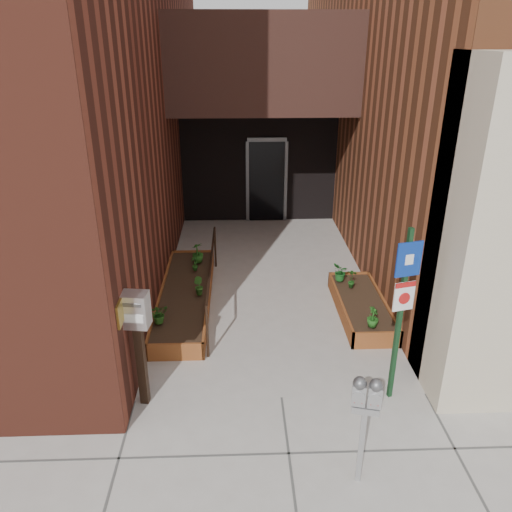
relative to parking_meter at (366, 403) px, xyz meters
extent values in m
plane|color=#9E9991|center=(-0.73, 1.40, -1.07)|extent=(80.00, 80.00, 0.00)
cube|color=#BEB092|center=(1.82, 1.60, 1.13)|extent=(1.10, 1.20, 4.40)
cube|color=black|center=(-0.73, 7.40, 2.93)|extent=(4.20, 2.00, 2.00)
cube|color=black|center=(-0.73, 8.80, 0.43)|extent=(4.00, 0.30, 3.00)
cube|color=black|center=(-0.53, 8.62, -0.02)|extent=(0.90, 0.06, 2.10)
cube|color=#B79338|center=(-2.72, 1.20, 0.43)|extent=(0.04, 0.30, 0.30)
cube|color=brown|center=(-2.28, 2.32, -0.92)|extent=(0.90, 0.04, 0.30)
cube|color=brown|center=(-2.28, 5.88, -0.92)|extent=(0.90, 0.04, 0.30)
cube|color=brown|center=(-2.71, 4.10, -0.92)|extent=(0.04, 3.60, 0.30)
cube|color=brown|center=(-1.85, 4.10, -0.92)|extent=(0.04, 3.60, 0.30)
cube|color=black|center=(-2.28, 4.10, -0.94)|extent=(0.82, 3.52, 0.26)
cube|color=brown|center=(0.87, 2.52, -0.92)|extent=(0.80, 0.04, 0.30)
cube|color=brown|center=(0.87, 4.68, -0.92)|extent=(0.80, 0.04, 0.30)
cube|color=brown|center=(0.49, 3.60, -0.92)|extent=(0.04, 2.20, 0.30)
cube|color=brown|center=(1.25, 3.60, -0.92)|extent=(0.04, 2.20, 0.30)
cube|color=black|center=(0.87, 3.60, -0.94)|extent=(0.72, 2.12, 0.26)
cylinder|color=black|center=(-1.78, 2.40, -0.62)|extent=(0.04, 0.04, 0.90)
cylinder|color=black|center=(-1.78, 5.70, -0.62)|extent=(0.04, 0.04, 0.90)
cylinder|color=black|center=(-1.78, 4.05, -0.19)|extent=(0.04, 3.30, 0.04)
cube|color=#9E9EA0|center=(0.00, 0.00, -0.59)|extent=(0.07, 0.07, 0.96)
cube|color=#9E9EA0|center=(0.00, 0.00, -0.07)|extent=(0.31, 0.18, 0.08)
cube|color=#9E9EA0|center=(-0.08, 0.02, 0.10)|extent=(0.16, 0.13, 0.25)
sphere|color=#59595B|center=(-0.08, 0.02, 0.24)|extent=(0.14, 0.14, 0.14)
cube|color=white|center=(-0.09, -0.03, 0.12)|extent=(0.08, 0.03, 0.05)
cube|color=#B21414|center=(-0.09, -0.03, 0.04)|extent=(0.08, 0.03, 0.03)
cube|color=#9E9EA0|center=(0.08, -0.02, 0.10)|extent=(0.16, 0.13, 0.25)
sphere|color=#59595B|center=(0.08, -0.02, 0.24)|extent=(0.14, 0.14, 0.14)
cube|color=white|center=(0.07, -0.07, 0.12)|extent=(0.08, 0.03, 0.05)
cube|color=#B21414|center=(0.07, -0.07, 0.04)|extent=(0.08, 0.03, 0.03)
cube|color=#14371B|center=(0.75, 1.39, 0.17)|extent=(0.07, 0.07, 2.47)
cube|color=navy|center=(0.76, 1.35, 1.01)|extent=(0.33, 0.10, 0.45)
cube|color=white|center=(0.76, 1.35, 1.01)|extent=(0.11, 0.04, 0.13)
cube|color=white|center=(0.76, 1.35, 0.50)|extent=(0.28, 0.09, 0.39)
cube|color=#B21414|center=(0.76, 1.35, 0.66)|extent=(0.27, 0.08, 0.07)
cylinder|color=#B21414|center=(0.76, 1.34, 0.48)|extent=(0.16, 0.05, 0.16)
cube|color=black|center=(-2.58, 1.40, -0.46)|extent=(0.12, 0.12, 1.21)
cube|color=silver|center=(-2.58, 1.40, 0.36)|extent=(0.36, 0.28, 0.46)
cube|color=#59595B|center=(-2.60, 1.27, 0.49)|extent=(0.24, 0.04, 0.04)
cube|color=white|center=(-2.60, 1.27, 0.30)|extent=(0.26, 0.04, 0.11)
imported|color=#285A19|center=(-2.58, 2.95, -0.61)|extent=(0.40, 0.40, 0.32)
imported|color=#245117|center=(-2.02, 3.89, -0.60)|extent=(0.25, 0.25, 0.33)
imported|color=#215A19|center=(-2.12, 5.29, -0.56)|extent=(0.33, 0.33, 0.41)
imported|color=#21601B|center=(-2.15, 4.88, -0.59)|extent=(0.21, 0.21, 0.35)
imported|color=#1E5418|center=(0.82, 2.70, -0.60)|extent=(0.26, 0.26, 0.34)
imported|color=#1A4F16|center=(0.77, 4.05, -0.58)|extent=(0.26, 0.26, 0.37)
imported|color=#1C6321|center=(0.62, 4.33, -0.60)|extent=(0.36, 0.36, 0.34)
camera|label=1|loc=(-1.29, -4.04, 3.46)|focal=35.00mm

